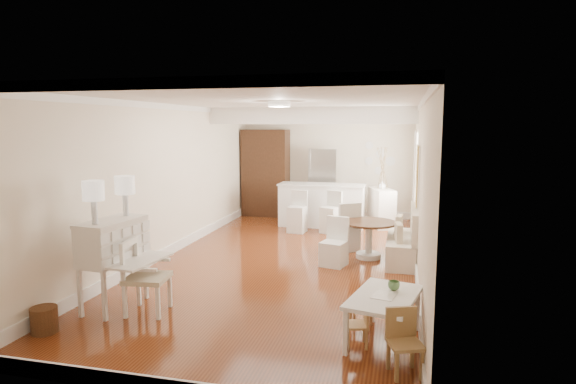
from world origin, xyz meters
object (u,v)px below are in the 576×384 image
at_px(wicker_basket, 44,320).
at_px(bar_stool_left, 297,212).
at_px(kids_table, 384,319).
at_px(fridge, 336,184).
at_px(sideboard, 382,208).
at_px(kids_chair_c, 405,343).
at_px(slip_chair_far, 345,226).
at_px(kids_chair_a, 357,324).
at_px(dining_table, 369,240).
at_px(kids_chair_b, 361,306).
at_px(breakfast_counter, 321,205).
at_px(gustavian_armchair, 147,277).
at_px(pantry_cabinet, 266,173).
at_px(bar_stool_right, 331,212).
at_px(secretary_bureau, 114,264).
at_px(slip_chair_near, 334,242).

xyz_separation_m(wicker_basket, bar_stool_left, (1.72, 5.92, 0.32)).
bearing_deg(kids_table, fridge, 102.23).
bearing_deg(sideboard, fridge, 129.47).
xyz_separation_m(kids_chair_c, slip_chair_far, (-1.15, 4.61, 0.15)).
height_order(wicker_basket, fridge, fridge).
height_order(kids_chair_a, fridge, fridge).
bearing_deg(kids_chair_a, dining_table, 169.19).
height_order(wicker_basket, kids_chair_c, kids_chair_c).
xyz_separation_m(kids_chair_a, kids_chair_b, (0.01, 0.52, 0.02)).
xyz_separation_m(wicker_basket, breakfast_counter, (2.15, 6.68, 0.36)).
relative_size(bar_stool_left, fridge, 0.52).
distance_m(gustavian_armchair, dining_table, 4.19).
xyz_separation_m(kids_chair_b, pantry_cabinet, (-3.15, 6.74, 0.88)).
distance_m(slip_chair_far, bar_stool_right, 1.50).
xyz_separation_m(secretary_bureau, kids_chair_b, (3.25, 0.13, -0.33)).
bearing_deg(slip_chair_near, secretary_bureau, -120.35).
relative_size(kids_chair_b, sideboard, 0.56).
height_order(bar_stool_left, pantry_cabinet, pantry_cabinet).
bearing_deg(dining_table, kids_chair_b, -87.45).
height_order(kids_chair_a, sideboard, sideboard).
relative_size(kids_table, fridge, 0.60).
relative_size(wicker_basket, dining_table, 0.31).
height_order(gustavian_armchair, pantry_cabinet, pantry_cabinet).
relative_size(bar_stool_left, pantry_cabinet, 0.41).
relative_size(kids_chair_b, kids_chair_c, 0.83).
xyz_separation_m(kids_table, kids_chair_c, (0.23, -0.68, 0.05)).
distance_m(dining_table, slip_chair_far, 0.71).
xyz_separation_m(bar_stool_left, fridge, (0.63, 1.81, 0.43)).
xyz_separation_m(breakfast_counter, fridge, (0.20, 1.05, 0.39)).
bearing_deg(secretary_bureau, bar_stool_right, 73.30).
bearing_deg(secretary_bureau, dining_table, 51.89).
distance_m(slip_chair_far, breakfast_counter, 2.22).
xyz_separation_m(gustavian_armchair, slip_chair_near, (2.04, 2.66, -0.06)).
distance_m(kids_chair_b, fridge, 6.85).
relative_size(kids_chair_a, pantry_cabinet, 0.22).
relative_size(kids_table, slip_chair_near, 1.30).
height_order(slip_chair_far, bar_stool_right, slip_chair_far).
xyz_separation_m(wicker_basket, pantry_cabinet, (0.45, 7.76, 1.00)).
bearing_deg(kids_table, pantry_cabinet, 115.84).
height_order(kids_chair_c, bar_stool_right, bar_stool_right).
xyz_separation_m(wicker_basket, bar_stool_right, (2.47, 6.03, 0.32)).
bearing_deg(breakfast_counter, secretary_bureau, -107.29).
relative_size(wicker_basket, kids_chair_c, 0.47).
distance_m(secretary_bureau, wicker_basket, 1.06).
distance_m(kids_table, kids_chair_a, 0.34).
relative_size(secretary_bureau, bar_stool_left, 1.27).
distance_m(kids_chair_a, breakfast_counter, 6.35).
xyz_separation_m(gustavian_armchair, kids_chair_b, (2.73, 0.18, -0.21)).
bearing_deg(slip_chair_near, kids_chair_a, -63.00).
bearing_deg(wicker_basket, kids_table, 9.96).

